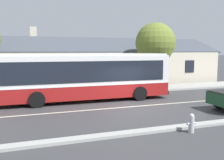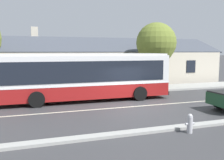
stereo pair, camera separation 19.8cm
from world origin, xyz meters
TOP-DOWN VIEW (x-y plane):
  - ground_plane at (0.00, 0.00)m, footprint 300.00×300.00m
  - sidewalk_far at (0.00, 6.00)m, footprint 60.00×3.00m
  - curb_near at (0.00, -4.75)m, footprint 60.00×0.50m
  - lane_divider_stripe at (0.00, 0.00)m, footprint 60.00×0.16m
  - community_building at (1.49, 12.93)m, footprint 25.76×9.05m
  - transit_bus at (-2.52, 2.90)m, footprint 11.98×2.87m
  - bench_by_building at (-7.82, 5.54)m, footprint 1.84×0.51m
  - street_tree_primary at (5.10, 6.53)m, footprint 3.69×3.69m
  - fire_hydrant at (0.14, -5.40)m, footprint 0.42×0.24m
  - bus_stop_sign at (4.11, 4.99)m, footprint 0.36×0.07m

SIDE VIEW (x-z plane):
  - ground_plane at x=0.00m, z-range 0.00..0.00m
  - lane_divider_stripe at x=0.00m, z-range 0.00..0.01m
  - curb_near at x=0.00m, z-range 0.00..0.12m
  - sidewalk_far at x=0.00m, z-range 0.00..0.15m
  - fire_hydrant at x=0.14m, z-range 0.01..0.84m
  - bench_by_building at x=-7.82m, z-range 0.11..1.05m
  - bus_stop_sign at x=4.11m, z-range 0.44..2.84m
  - transit_bus at x=-2.52m, z-range 0.12..3.40m
  - community_building at x=1.49m, z-range -1.21..4.77m
  - street_tree_primary at x=5.10m, z-range 1.04..7.12m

